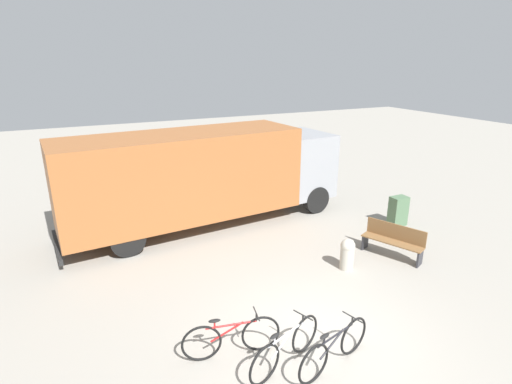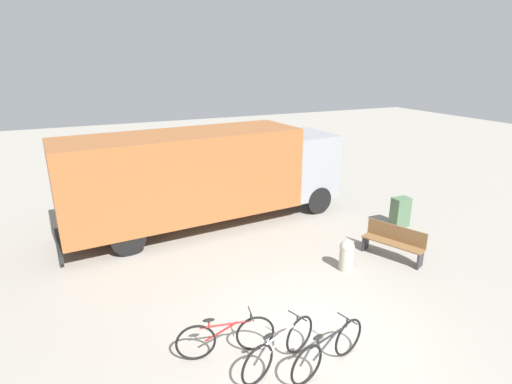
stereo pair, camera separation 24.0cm
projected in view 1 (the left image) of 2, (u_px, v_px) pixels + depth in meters
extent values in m
plane|color=gray|center=(315.00, 338.00, 7.84)|extent=(60.00, 60.00, 0.00)
cube|color=#99592D|center=(182.00, 175.00, 12.37)|extent=(7.54, 2.89, 2.61)
cube|color=gray|center=(300.00, 163.00, 14.60)|extent=(1.87, 2.34, 2.22)
cube|color=black|center=(57.00, 247.00, 11.06)|extent=(0.27, 2.19, 0.16)
cylinder|color=black|center=(284.00, 185.00, 15.76)|extent=(0.98, 0.36, 0.97)
cylinder|color=black|center=(316.00, 199.00, 14.13)|extent=(0.98, 0.36, 0.97)
cylinder|color=black|center=(113.00, 216.00, 12.63)|extent=(0.98, 0.36, 0.97)
cylinder|color=black|center=(128.00, 240.00, 11.00)|extent=(0.98, 0.36, 0.97)
cube|color=brown|center=(392.00, 242.00, 10.92)|extent=(1.02, 1.69, 0.04)
cube|color=brown|center=(396.00, 232.00, 10.98)|extent=(0.69, 1.54, 0.47)
cube|color=#2D2D33|center=(420.00, 258.00, 10.51)|extent=(0.33, 0.18, 0.44)
cube|color=#2D2D33|center=(365.00, 241.00, 11.49)|extent=(0.33, 0.18, 0.44)
torus|color=black|center=(202.00, 343.00, 7.15)|extent=(0.73, 0.19, 0.74)
torus|color=black|center=(261.00, 333.00, 7.41)|extent=(0.73, 0.19, 0.74)
cylinder|color=red|center=(231.00, 325.00, 7.19)|extent=(0.92, 0.22, 0.04)
cylinder|color=red|center=(227.00, 332.00, 7.21)|extent=(0.62, 0.16, 0.34)
cylinder|color=red|center=(215.00, 325.00, 7.10)|extent=(0.03, 0.03, 0.12)
ellipsoid|color=black|center=(214.00, 321.00, 7.07)|extent=(0.23, 0.13, 0.05)
cylinder|color=black|center=(256.00, 317.00, 7.27)|extent=(0.03, 0.03, 0.16)
cylinder|color=black|center=(256.00, 314.00, 7.25)|extent=(0.11, 0.44, 0.02)
torus|color=black|center=(265.00, 365.00, 6.65)|extent=(0.71, 0.30, 0.74)
torus|color=black|center=(305.00, 334.00, 7.40)|extent=(0.71, 0.30, 0.74)
cylinder|color=silver|center=(286.00, 334.00, 6.93)|extent=(0.89, 0.36, 0.04)
cylinder|color=silver|center=(283.00, 343.00, 6.92)|extent=(0.60, 0.25, 0.34)
cylinder|color=silver|center=(275.00, 340.00, 6.71)|extent=(0.03, 0.03, 0.12)
ellipsoid|color=black|center=(275.00, 336.00, 6.68)|extent=(0.24, 0.16, 0.05)
cylinder|color=black|center=(303.00, 319.00, 7.23)|extent=(0.03, 0.03, 0.16)
cylinder|color=black|center=(303.00, 315.00, 7.20)|extent=(0.17, 0.42, 0.02)
torus|color=black|center=(314.00, 364.00, 6.67)|extent=(0.72, 0.23, 0.74)
torus|color=black|center=(353.00, 336.00, 7.34)|extent=(0.72, 0.23, 0.74)
cylinder|color=black|center=(335.00, 335.00, 6.91)|extent=(0.91, 0.28, 0.04)
cylinder|color=black|center=(332.00, 344.00, 6.90)|extent=(0.61, 0.20, 0.34)
cylinder|color=black|center=(324.00, 340.00, 6.71)|extent=(0.03, 0.03, 0.12)
ellipsoid|color=black|center=(325.00, 336.00, 6.68)|extent=(0.24, 0.14, 0.05)
cylinder|color=black|center=(352.00, 321.00, 7.18)|extent=(0.03, 0.03, 0.16)
cylinder|color=black|center=(353.00, 317.00, 7.15)|extent=(0.14, 0.43, 0.02)
cylinder|color=#B2AD9E|center=(347.00, 257.00, 10.34)|extent=(0.36, 0.36, 0.65)
sphere|color=#B2AD9E|center=(348.00, 246.00, 10.24)|extent=(0.38, 0.38, 0.38)
cube|color=#4C6B4C|center=(398.00, 211.00, 13.04)|extent=(0.55, 0.38, 0.98)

